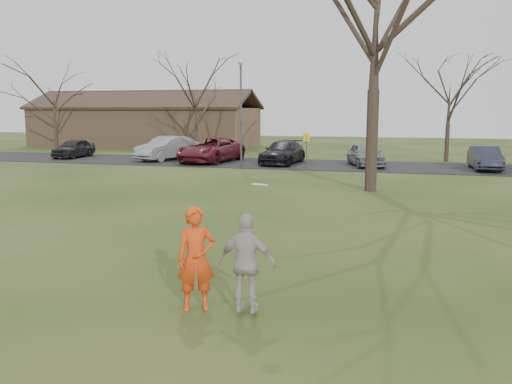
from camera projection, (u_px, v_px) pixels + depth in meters
ground at (193, 314)px, 9.13m from camera, size 120.00×120.00×0.00m
parking_strip at (347, 165)px, 32.95m from camera, size 62.00×6.50×0.04m
player_defender at (196, 259)px, 9.23m from camera, size 0.78×0.66×1.80m
car_0 at (74, 148)px, 38.07m from camera, size 1.74×3.92×1.31m
car_1 at (167, 148)px, 36.24m from camera, size 3.12×5.05×1.57m
car_2 at (211, 150)px, 34.84m from camera, size 3.35×5.98×1.58m
car_3 at (283, 152)px, 33.75m from camera, size 2.35×4.98×1.40m
car_4 at (365, 154)px, 32.33m from camera, size 2.85×4.41×1.40m
car_5 at (485, 158)px, 30.39m from camera, size 1.57×4.07×1.32m
catching_play at (247, 263)px, 8.95m from camera, size 0.98×0.42×2.19m
building at (146, 125)px, 50.29m from camera, size 20.60×8.50×5.14m
lamp_post at (241, 100)px, 31.54m from camera, size 0.34×0.34×6.27m
sign_yellow at (307, 144)px, 30.40m from camera, size 0.35×0.35×2.08m
big_tree at (376, 20)px, 21.84m from camera, size 9.00×9.00×14.00m
small_tree_row at (423, 102)px, 36.03m from camera, size 55.00×5.90×8.50m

